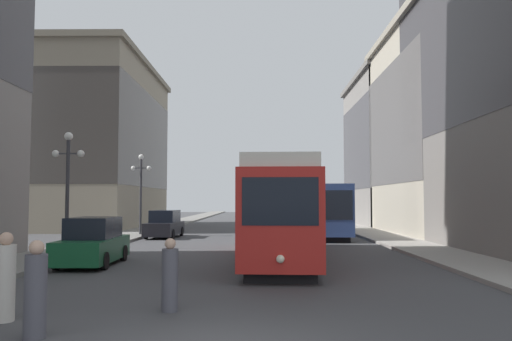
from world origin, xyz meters
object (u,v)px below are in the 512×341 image
at_px(parked_car_left_mid, 93,243).
at_px(lamp_post_left_near, 68,173).
at_px(parked_car_left_near, 165,225).
at_px(lamp_post_left_far, 141,182).
at_px(transit_bus, 322,208).
at_px(pedestrian_on_sidewalk, 170,277).
at_px(pedestrian_crossing_far, 5,280).
at_px(streetcar, 281,209).
at_px(pedestrian_crossing_near, 36,292).

xyz_separation_m(parked_car_left_mid, lamp_post_left_near, (-1.90, 2.23, 2.79)).
xyz_separation_m(parked_car_left_near, lamp_post_left_far, (-1.90, 1.09, 2.94)).
relative_size(transit_bus, lamp_post_left_far, 2.36).
bearing_deg(pedestrian_on_sidewalk, parked_car_left_mid, 177.74).
distance_m(pedestrian_crossing_far, pedestrian_on_sidewalk, 3.36).
bearing_deg(parked_car_left_near, lamp_post_left_far, 152.33).
xyz_separation_m(streetcar, pedestrian_crossing_far, (-6.10, -10.80, -1.26)).
bearing_deg(parked_car_left_near, lamp_post_left_near, -96.73).
xyz_separation_m(parked_car_left_near, pedestrian_crossing_far, (1.20, -23.20, 0.00)).
xyz_separation_m(streetcar, pedestrian_crossing_near, (-4.90, -12.05, -1.29)).
height_order(pedestrian_on_sidewalk, lamp_post_left_near, lamp_post_left_near).
xyz_separation_m(parked_car_left_mid, pedestrian_crossing_far, (1.20, -8.92, 0.00)).
distance_m(pedestrian_crossing_near, lamp_post_left_near, 13.43).
xyz_separation_m(streetcar, parked_car_left_near, (-7.29, 12.40, -1.26)).
xyz_separation_m(pedestrian_crossing_far, pedestrian_on_sidewalk, (3.22, 0.96, -0.09)).
height_order(pedestrian_crossing_far, lamp_post_left_near, lamp_post_left_near).
bearing_deg(lamp_post_left_far, parked_car_left_near, -29.91).
distance_m(lamp_post_left_near, lamp_post_left_far, 13.13).
xyz_separation_m(transit_bus, parked_car_left_near, (-10.78, -1.89, -1.10)).
bearing_deg(pedestrian_crossing_near, pedestrian_on_sidewalk, -117.29).
height_order(parked_car_left_mid, pedestrian_on_sidewalk, parked_car_left_mid).
xyz_separation_m(parked_car_left_near, pedestrian_on_sidewalk, (4.41, -22.24, -0.09)).
distance_m(transit_bus, parked_car_left_mid, 19.46).
bearing_deg(pedestrian_crossing_near, lamp_post_left_far, -65.25).
bearing_deg(streetcar, pedestrian_on_sidewalk, -103.80).
distance_m(parked_car_left_mid, pedestrian_crossing_far, 9.00).
distance_m(transit_bus, lamp_post_left_near, 18.91).
relative_size(pedestrian_crossing_far, lamp_post_left_near, 0.34).
xyz_separation_m(transit_bus, lamp_post_left_near, (-12.68, -13.93, 1.69)).
xyz_separation_m(pedestrian_crossing_near, lamp_post_left_far, (-4.29, 25.54, 2.97)).
bearing_deg(lamp_post_left_far, pedestrian_crossing_far, -82.73).
relative_size(pedestrian_crossing_near, lamp_post_left_far, 0.32).
bearing_deg(transit_bus, parked_car_left_near, -168.28).
height_order(streetcar, transit_bus, streetcar).
xyz_separation_m(pedestrian_crossing_near, pedestrian_on_sidewalk, (2.02, 2.21, -0.06)).
distance_m(pedestrian_on_sidewalk, lamp_post_left_far, 24.36).
relative_size(parked_car_left_near, lamp_post_left_far, 0.86).
height_order(streetcar, pedestrian_on_sidewalk, streetcar).
bearing_deg(parked_car_left_mid, pedestrian_crossing_near, -78.14).
height_order(transit_bus, pedestrian_crossing_near, transit_bus).
bearing_deg(pedestrian_crossing_far, parked_car_left_near, -53.74).
bearing_deg(transit_bus, lamp_post_left_near, -130.53).
bearing_deg(lamp_post_left_far, pedestrian_on_sidewalk, -74.86).
relative_size(parked_car_left_mid, pedestrian_crossing_far, 2.43).
bearing_deg(lamp_post_left_near, parked_car_left_near, 81.03).
distance_m(parked_car_left_mid, pedestrian_on_sidewalk, 9.11).
distance_m(parked_car_left_near, pedestrian_crossing_near, 24.56).
relative_size(pedestrian_crossing_far, lamp_post_left_far, 0.33).
xyz_separation_m(transit_bus, pedestrian_crossing_near, (-8.39, -26.33, -1.13)).
bearing_deg(pedestrian_crossing_far, pedestrian_on_sidewalk, -130.15).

